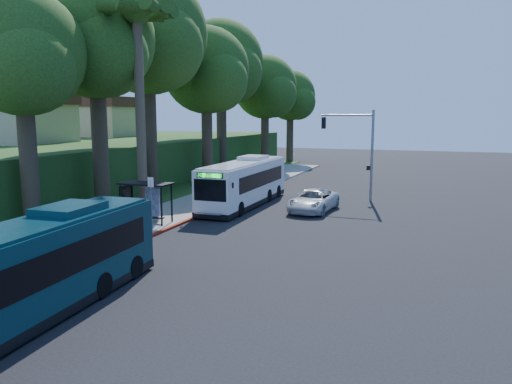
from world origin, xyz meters
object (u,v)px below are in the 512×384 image
at_px(bus_shelter, 144,194).
at_px(teal_bus, 37,266).
at_px(white_bus, 245,182).
at_px(pickup, 313,201).

height_order(bus_shelter, teal_bus, teal_bus).
bearing_deg(teal_bus, white_bus, 89.34).
distance_m(bus_shelter, teal_bus, 14.27).
bearing_deg(teal_bus, pickup, 75.04).
distance_m(white_bus, teal_bus, 21.47).
relative_size(bus_shelter, teal_bus, 0.28).
bearing_deg(pickup, white_bus, 179.01).
bearing_deg(white_bus, teal_bus, -87.29).
relative_size(white_bus, teal_bus, 1.02).
bearing_deg(bus_shelter, teal_bus, -71.24).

